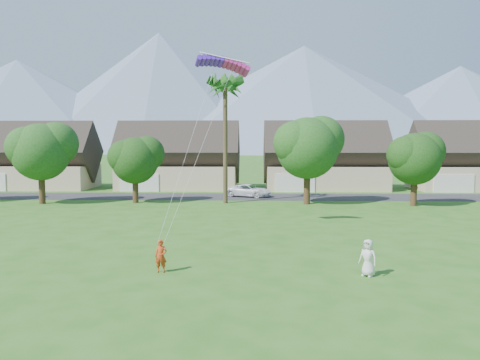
{
  "coord_description": "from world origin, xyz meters",
  "views": [
    {
      "loc": [
        0.82,
        -17.56,
        6.02
      ],
      "look_at": [
        0.0,
        10.0,
        3.8
      ],
      "focal_mm": 35.0,
      "sensor_mm": 36.0,
      "label": 1
    }
  ],
  "objects_px": {
    "parked_car": "(249,191)",
    "parafoil_kite": "(223,62)",
    "watcher": "(368,258)",
    "kite_flyer": "(161,256)"
  },
  "relations": [
    {
      "from": "parafoil_kite",
      "to": "watcher",
      "type": "bearing_deg",
      "value": -66.62
    },
    {
      "from": "parked_car",
      "to": "parafoil_kite",
      "type": "height_order",
      "value": "parafoil_kite"
    },
    {
      "from": "kite_flyer",
      "to": "parked_car",
      "type": "xyz_separation_m",
      "value": [
        3.74,
        30.41,
        -0.08
      ]
    },
    {
      "from": "parked_car",
      "to": "parafoil_kite",
      "type": "bearing_deg",
      "value": -160.96
    },
    {
      "from": "kite_flyer",
      "to": "parked_car",
      "type": "relative_size",
      "value": 0.31
    },
    {
      "from": "parked_car",
      "to": "parafoil_kite",
      "type": "relative_size",
      "value": 1.37
    },
    {
      "from": "watcher",
      "to": "parked_car",
      "type": "height_order",
      "value": "watcher"
    },
    {
      "from": "parked_car",
      "to": "parafoil_kite",
      "type": "distance_m",
      "value": 23.36
    },
    {
      "from": "watcher",
      "to": "parafoil_kite",
      "type": "xyz_separation_m",
      "value": [
        -7.16,
        9.91,
        10.37
      ]
    },
    {
      "from": "watcher",
      "to": "kite_flyer",
      "type": "bearing_deg",
      "value": -143.36
    }
  ]
}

